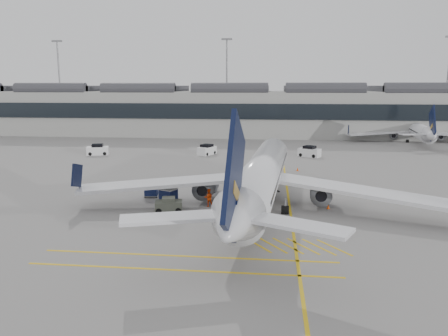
# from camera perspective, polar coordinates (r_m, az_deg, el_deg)

# --- Properties ---
(ground) EXTENTS (220.00, 220.00, 0.00)m
(ground) POSITION_cam_1_polar(r_m,az_deg,el_deg) (42.65, -4.83, -6.26)
(ground) COLOR gray
(ground) RESTS_ON ground
(terminal) EXTENTS (200.00, 20.45, 12.40)m
(terminal) POSITION_cam_1_polar(r_m,az_deg,el_deg) (112.40, 2.18, 7.51)
(terminal) COLOR #9E9E99
(terminal) RESTS_ON ground
(light_masts) EXTENTS (113.00, 0.60, 25.45)m
(light_masts) POSITION_cam_1_polar(r_m,az_deg,el_deg) (126.40, 1.90, 11.66)
(light_masts) COLOR slate
(light_masts) RESTS_ON ground
(apron_markings) EXTENTS (0.25, 60.00, 0.01)m
(apron_markings) POSITION_cam_1_polar(r_m,az_deg,el_deg) (51.58, 8.33, -3.33)
(apron_markings) COLOR gold
(apron_markings) RESTS_ON ground
(airliner_main) EXTENTS (37.94, 41.58, 11.05)m
(airliner_main) POSITION_cam_1_polar(r_m,az_deg,el_deg) (44.82, 4.85, -1.14)
(airliner_main) COLOR silver
(airliner_main) RESTS_ON ground
(airliner_far) EXTENTS (30.48, 33.48, 8.92)m
(airliner_far) POSITION_cam_1_polar(r_m,az_deg,el_deg) (106.49, 23.91, 4.52)
(airliner_far) COLOR silver
(airliner_far) RESTS_ON ground
(belt_loader) EXTENTS (5.36, 3.40, 2.14)m
(belt_loader) POSITION_cam_1_polar(r_m,az_deg,el_deg) (49.44, 3.66, -3.11)
(belt_loader) COLOR silver
(belt_loader) RESTS_ON ground
(baggage_cart_a) EXTENTS (1.69, 1.45, 1.64)m
(baggage_cart_a) POSITION_cam_1_polar(r_m,az_deg,el_deg) (51.82, -1.79, -2.16)
(baggage_cart_a) COLOR gray
(baggage_cart_a) RESTS_ON ground
(baggage_cart_b) EXTENTS (1.95, 1.62, 2.03)m
(baggage_cart_b) POSITION_cam_1_polar(r_m,az_deg,el_deg) (49.08, 1.81, -2.64)
(baggage_cart_b) COLOR gray
(baggage_cart_b) RESTS_ON ground
(baggage_cart_c) EXTENTS (2.10, 1.95, 1.77)m
(baggage_cart_c) POSITION_cam_1_polar(r_m,az_deg,el_deg) (46.43, -7.27, -3.68)
(baggage_cart_c) COLOR gray
(baggage_cart_c) RESTS_ON ground
(baggage_cart_d) EXTENTS (1.62, 1.37, 1.61)m
(baggage_cart_d) POSITION_cam_1_polar(r_m,az_deg,el_deg) (50.09, -9.48, -2.78)
(baggage_cart_d) COLOR gray
(baggage_cart_d) RESTS_ON ground
(ramp_agent_a) EXTENTS (0.80, 0.79, 1.86)m
(ramp_agent_a) POSITION_cam_1_polar(r_m,az_deg,el_deg) (45.80, 3.13, -3.84)
(ramp_agent_a) COLOR orange
(ramp_agent_a) RESTS_ON ground
(ramp_agent_b) EXTENTS (1.07, 0.93, 1.89)m
(ramp_agent_b) POSITION_cam_1_polar(r_m,az_deg,el_deg) (45.57, -2.02, -3.88)
(ramp_agent_b) COLOR #F6450C
(ramp_agent_b) RESTS_ON ground
(pushback_tug) EXTENTS (2.92, 2.10, 1.49)m
(pushback_tug) POSITION_cam_1_polar(r_m,az_deg,el_deg) (44.03, -7.23, -4.87)
(pushback_tug) COLOR #4B5044
(pushback_tug) RESTS_ON ground
(safety_cone_nose) EXTENTS (0.36, 0.36, 0.50)m
(safety_cone_nose) POSITION_cam_1_polar(r_m,az_deg,el_deg) (65.40, 9.58, -0.16)
(safety_cone_nose) COLOR #F24C0A
(safety_cone_nose) RESTS_ON ground
(safety_cone_engine) EXTENTS (0.32, 0.32, 0.45)m
(safety_cone_engine) POSITION_cam_1_polar(r_m,az_deg,el_deg) (46.10, 13.46, -4.94)
(safety_cone_engine) COLOR #F24C0A
(safety_cone_engine) RESTS_ON ground
(service_van_left) EXTENTS (4.19, 2.86, 1.97)m
(service_van_left) POSITION_cam_1_polar(r_m,az_deg,el_deg) (82.70, -16.16, 2.27)
(service_van_left) COLOR silver
(service_van_left) RESTS_ON ground
(service_van_mid) EXTENTS (3.29, 4.17, 1.92)m
(service_van_mid) POSITION_cam_1_polar(r_m,az_deg,el_deg) (79.66, -2.26, 2.36)
(service_van_mid) COLOR silver
(service_van_mid) RESTS_ON ground
(service_van_right) EXTENTS (4.20, 3.51, 1.93)m
(service_van_right) POSITION_cam_1_polar(r_m,az_deg,el_deg) (78.86, 11.09, 2.09)
(service_van_right) COLOR silver
(service_van_right) RESTS_ON ground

